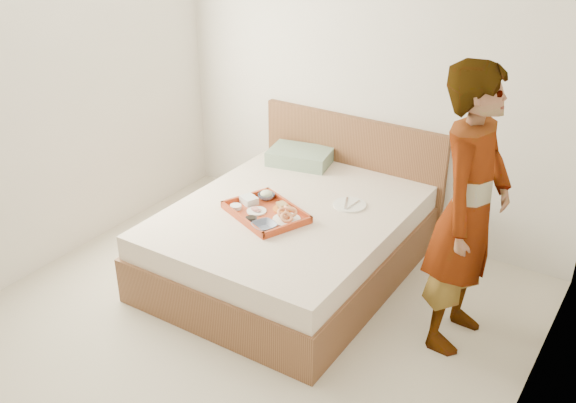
% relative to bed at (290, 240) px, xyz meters
% --- Properties ---
extents(ground, '(3.50, 4.00, 0.01)m').
position_rel_bed_xyz_m(ground, '(0.11, -1.00, -0.27)').
color(ground, '#BFB6A2').
rests_on(ground, ground).
extents(wall_back, '(3.50, 0.01, 2.60)m').
position_rel_bed_xyz_m(wall_back, '(0.11, 1.00, 1.04)').
color(wall_back, silver).
rests_on(wall_back, ground).
extents(wall_left, '(0.01, 4.00, 2.60)m').
position_rel_bed_xyz_m(wall_left, '(-1.64, -1.00, 1.04)').
color(wall_left, silver).
rests_on(wall_left, ground).
extents(wall_right, '(0.01, 4.00, 2.60)m').
position_rel_bed_xyz_m(wall_right, '(1.86, -1.00, 1.04)').
color(wall_right, silver).
rests_on(wall_right, ground).
extents(bed, '(1.65, 2.00, 0.53)m').
position_rel_bed_xyz_m(bed, '(0.00, 0.00, 0.00)').
color(bed, brown).
rests_on(bed, ground).
extents(headboard, '(1.65, 0.06, 0.95)m').
position_rel_bed_xyz_m(headboard, '(0.00, 0.97, 0.21)').
color(headboard, brown).
rests_on(headboard, ground).
extents(pillow, '(0.57, 0.44, 0.12)m').
position_rel_bed_xyz_m(pillow, '(-0.38, 0.75, 0.33)').
color(pillow, '#8AA38E').
rests_on(pillow, bed).
extents(tray, '(0.69, 0.61, 0.05)m').
position_rel_bed_xyz_m(tray, '(-0.09, -0.17, 0.29)').
color(tray, '#B83A14').
rests_on(tray, bed).
extents(prawn_plate, '(0.26, 0.26, 0.01)m').
position_rel_bed_xyz_m(prawn_plate, '(0.09, -0.18, 0.29)').
color(prawn_plate, white).
rests_on(prawn_plate, tray).
extents(navy_bowl_big, '(0.21, 0.21, 0.04)m').
position_rel_bed_xyz_m(navy_bowl_big, '(0.02, -0.36, 0.30)').
color(navy_bowl_big, '#182844').
rests_on(navy_bowl_big, tray).
extents(sauce_dish, '(0.11, 0.11, 0.03)m').
position_rel_bed_xyz_m(sauce_dish, '(-0.11, -0.33, 0.30)').
color(sauce_dish, black).
rests_on(sauce_dish, tray).
extents(meat_plate, '(0.19, 0.19, 0.01)m').
position_rel_bed_xyz_m(meat_plate, '(-0.16, -0.19, 0.29)').
color(meat_plate, white).
rests_on(meat_plate, tray).
extents(bread_plate, '(0.18, 0.18, 0.01)m').
position_rel_bed_xyz_m(bread_plate, '(-0.02, -0.06, 0.29)').
color(bread_plate, orange).
rests_on(bread_plate, tray).
extents(salad_bowl, '(0.17, 0.17, 0.04)m').
position_rel_bed_xyz_m(salad_bowl, '(-0.22, 0.02, 0.30)').
color(salad_bowl, '#182844').
rests_on(salad_bowl, tray).
extents(plastic_tub, '(0.15, 0.14, 0.05)m').
position_rel_bed_xyz_m(plastic_tub, '(-0.29, -0.11, 0.31)').
color(plastic_tub, silver).
rests_on(plastic_tub, tray).
extents(cheese_round, '(0.11, 0.11, 0.03)m').
position_rel_bed_xyz_m(cheese_round, '(-0.32, -0.23, 0.30)').
color(cheese_round, white).
rests_on(cheese_round, tray).
extents(dinner_plate, '(0.26, 0.26, 0.01)m').
position_rel_bed_xyz_m(dinner_plate, '(0.34, 0.29, 0.27)').
color(dinner_plate, white).
rests_on(dinner_plate, bed).
extents(person, '(0.47, 0.69, 1.84)m').
position_rel_bed_xyz_m(person, '(1.32, -0.07, 0.66)').
color(person, white).
rests_on(person, ground).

